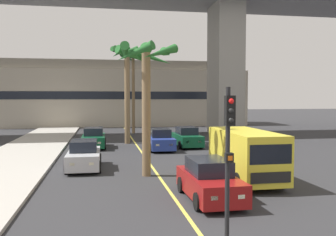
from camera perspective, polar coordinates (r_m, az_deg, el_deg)
lane_stripe_center at (r=25.96m, az=-3.84°, el=-5.49°), size 0.14×56.00×0.01m
pier_building_backdrop at (r=52.37m, az=-7.00°, el=3.61°), size 33.62×8.04×8.70m
car_queue_front at (r=21.07m, az=-12.69°, el=-5.63°), size 1.85×4.11×1.56m
car_queue_second at (r=29.44m, az=-11.27°, el=-3.09°), size 1.88×4.12×1.56m
car_queue_third at (r=27.80m, az=-1.17°, el=-3.41°), size 1.90×4.13×1.56m
car_queue_fourth at (r=29.61m, az=2.91°, el=-3.00°), size 1.90×4.13×1.56m
car_queue_fifth at (r=14.62m, az=6.31°, el=-9.52°), size 1.89×4.13×1.56m
delivery_van at (r=17.82m, az=11.78°, el=-5.40°), size 2.19×5.27×2.36m
traffic_light_median_near at (r=9.69m, az=9.22°, el=-4.11°), size 0.24×0.37×4.20m
palm_tree_near_median at (r=31.69m, az=-6.31°, el=7.55°), size 2.80×2.82×8.21m
palm_tree_mid_median at (r=18.55m, az=-3.43°, el=6.95°), size 3.14×3.24×6.62m
palm_tree_far_median at (r=40.70m, az=-5.31°, el=8.21°), size 3.08×3.06×8.81m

